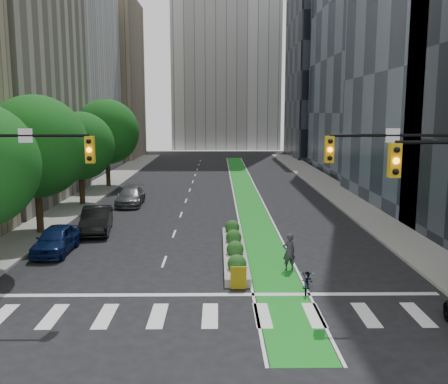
{
  "coord_description": "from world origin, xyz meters",
  "views": [
    {
      "loc": [
        0.31,
        -19.09,
        7.71
      ],
      "look_at": [
        0.67,
        10.17,
        3.0
      ],
      "focal_mm": 40.0,
      "sensor_mm": 36.0,
      "label": 1
    }
  ],
  "objects_px": {
    "median_planter": "(234,249)",
    "parked_car_left_far": "(130,196)",
    "bicycle": "(307,280)",
    "parked_car_left_near": "(56,239)",
    "cyclist": "(289,252)",
    "parked_car_left_mid": "(97,220)"
  },
  "relations": [
    {
      "from": "cyclist",
      "to": "parked_car_left_far",
      "type": "relative_size",
      "value": 0.37
    },
    {
      "from": "cyclist",
      "to": "parked_car_left_near",
      "type": "relative_size",
      "value": 0.42
    },
    {
      "from": "median_planter",
      "to": "parked_car_left_mid",
      "type": "distance_m",
      "value": 10.27
    },
    {
      "from": "parked_car_left_mid",
      "to": "median_planter",
      "type": "bearing_deg",
      "value": -39.65
    },
    {
      "from": "bicycle",
      "to": "parked_car_left_near",
      "type": "height_order",
      "value": "parked_car_left_near"
    },
    {
      "from": "median_planter",
      "to": "parked_car_left_mid",
      "type": "xyz_separation_m",
      "value": [
        -8.73,
        5.4,
        0.45
      ]
    },
    {
      "from": "median_planter",
      "to": "parked_car_left_far",
      "type": "distance_m",
      "value": 17.07
    },
    {
      "from": "cyclist",
      "to": "parked_car_left_mid",
      "type": "distance_m",
      "value": 13.81
    },
    {
      "from": "median_planter",
      "to": "parked_car_left_near",
      "type": "bearing_deg",
      "value": 175.93
    },
    {
      "from": "bicycle",
      "to": "cyclist",
      "type": "distance_m",
      "value": 2.93
    },
    {
      "from": "parked_car_left_mid",
      "to": "parked_car_left_near",
      "type": "bearing_deg",
      "value": -111.15
    },
    {
      "from": "cyclist",
      "to": "parked_car_left_far",
      "type": "xyz_separation_m",
      "value": [
        -10.79,
        17.47,
        -0.19
      ]
    },
    {
      "from": "median_planter",
      "to": "parked_car_left_far",
      "type": "bearing_deg",
      "value": 118.72
    },
    {
      "from": "parked_car_left_mid",
      "to": "parked_car_left_far",
      "type": "xyz_separation_m",
      "value": [
        0.53,
        9.57,
        -0.08
      ]
    },
    {
      "from": "median_planter",
      "to": "bicycle",
      "type": "xyz_separation_m",
      "value": [
        3.0,
        -5.38,
        0.13
      ]
    },
    {
      "from": "bicycle",
      "to": "parked_car_left_far",
      "type": "relative_size",
      "value": 0.37
    },
    {
      "from": "bicycle",
      "to": "parked_car_left_near",
      "type": "bearing_deg",
      "value": 168.42
    },
    {
      "from": "median_planter",
      "to": "parked_car_left_mid",
      "type": "height_order",
      "value": "parked_car_left_mid"
    },
    {
      "from": "median_planter",
      "to": "parked_car_left_near",
      "type": "relative_size",
      "value": 2.3
    },
    {
      "from": "bicycle",
      "to": "parked_car_left_near",
      "type": "relative_size",
      "value": 0.42
    },
    {
      "from": "bicycle",
      "to": "parked_car_left_mid",
      "type": "height_order",
      "value": "parked_car_left_mid"
    },
    {
      "from": "parked_car_left_far",
      "to": "parked_car_left_near",
      "type": "bearing_deg",
      "value": -97.9
    }
  ]
}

